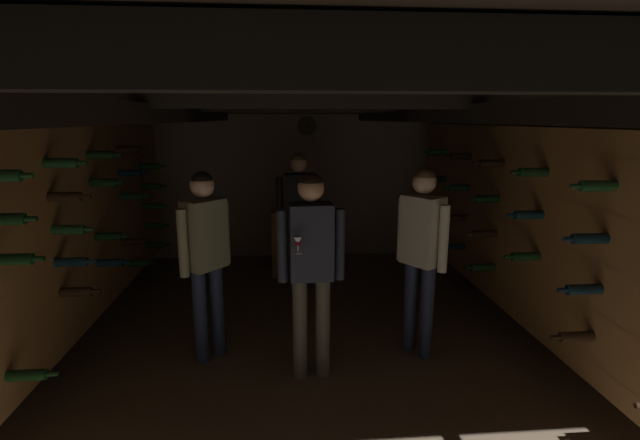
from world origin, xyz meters
name	(u,v)px	position (x,y,z in m)	size (l,w,h in m)	color
ground_plane	(307,355)	(0.00, 0.00, 0.00)	(8.40, 8.40, 0.00)	#7A6651
room_shell	(304,198)	(0.00, 0.28, 1.41)	(4.72, 6.52, 2.41)	gray
wine_crate_stack	(291,243)	(-0.09, 2.29, 0.45)	(0.52, 0.35, 0.90)	olive
display_bottle	(293,201)	(-0.06, 2.25, 1.04)	(0.08, 0.08, 0.35)	#194723
person_host_center	(311,256)	(0.02, -0.35, 1.05)	(0.54, 0.34, 1.72)	#4C473D
person_guest_mid_right	(421,244)	(1.01, -0.03, 1.04)	(0.44, 0.46, 1.71)	#232D4C
person_guest_mid_left	(205,248)	(-0.87, 0.05, 1.03)	(0.39, 0.46, 1.69)	#232D4C
person_guest_rear_center	(299,209)	(0.00, 1.65, 1.05)	(0.54, 0.33, 1.72)	#2D2D33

